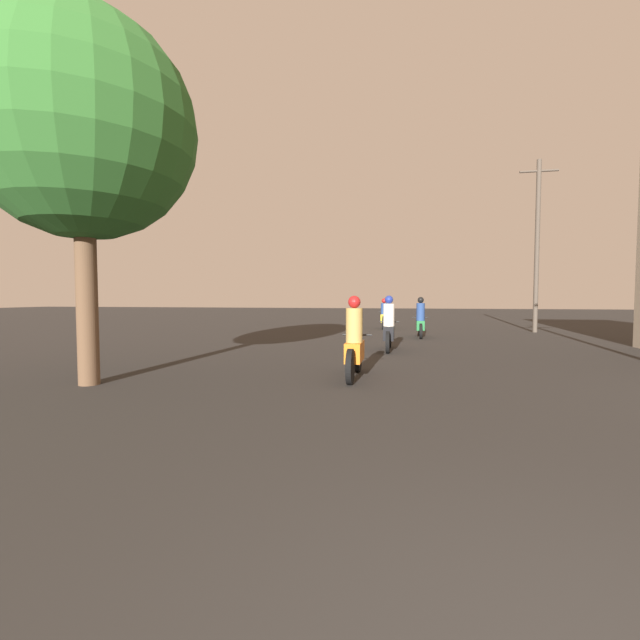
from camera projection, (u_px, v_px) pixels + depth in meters
motorcycle_orange at (354, 345)px, 8.30m from camera, size 0.60×1.98×1.60m
motorcycle_black at (389, 329)px, 12.57m from camera, size 0.60×2.01×1.62m
motorcycle_green at (420, 321)px, 16.70m from camera, size 0.60×1.91×1.58m
motorcycle_yellow at (384, 317)px, 21.31m from camera, size 0.60×1.96×1.52m
utility_pole_far at (537, 243)px, 18.96m from camera, size 1.60×0.20×7.62m
street_tree at (82, 128)px, 7.46m from camera, size 3.91×3.91×6.50m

